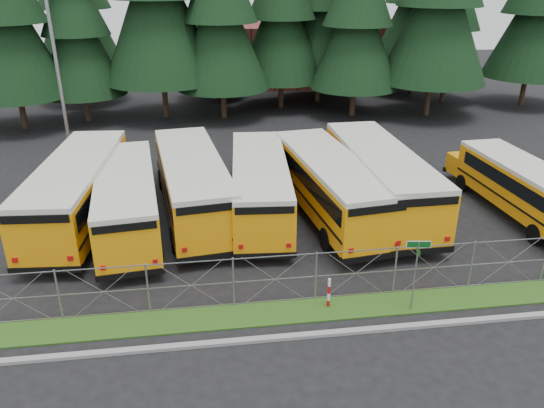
{
  "coord_description": "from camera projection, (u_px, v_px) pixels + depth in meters",
  "views": [
    {
      "loc": [
        -4.81,
        -17.15,
        11.27
      ],
      "look_at": [
        -1.93,
        4.0,
        1.73
      ],
      "focal_mm": 35.0,
      "sensor_mm": 36.0,
      "label": 1
    }
  ],
  "objects": [
    {
      "name": "striped_bollard",
      "position": [
        329.0,
        293.0,
        18.98
      ],
      "size": [
        0.11,
        0.11,
        1.2
      ],
      "primitive_type": "cylinder",
      "color": "#B20C0C",
      "rests_on": "ground"
    },
    {
      "name": "conifer_2",
      "position": [
        75.0,
        25.0,
        39.63
      ],
      "size": [
        6.62,
        6.62,
        14.65
      ],
      "primitive_type": null,
      "color": "black",
      "rests_on": "ground"
    },
    {
      "name": "conifer_5",
      "position": [
        281.0,
        8.0,
        43.4
      ],
      "size": [
        7.43,
        7.43,
        16.42
      ],
      "primitive_type": null,
      "color": "black",
      "rests_on": "ground"
    },
    {
      "name": "conifer_8",
      "position": [
        452.0,
        21.0,
        45.96
      ],
      "size": [
        6.33,
        6.33,
        14.0
      ],
      "primitive_type": null,
      "color": "black",
      "rests_on": "ground"
    },
    {
      "name": "bus_1",
      "position": [
        80.0,
        191.0,
        25.1
      ],
      "size": [
        3.76,
        12.28,
        3.17
      ],
      "primitive_type": null,
      "rotation": [
        0.0,
        0.0,
        -0.08
      ],
      "color": "#FF9308",
      "rests_on": "ground"
    },
    {
      "name": "ground",
      "position": [
        335.0,
        283.0,
        20.7
      ],
      "size": [
        120.0,
        120.0,
        0.0
      ],
      "primitive_type": "plane",
      "color": "black",
      "rests_on": "ground"
    },
    {
      "name": "grass_verge",
      "position": [
        346.0,
        307.0,
        19.15
      ],
      "size": [
        50.0,
        1.4,
        0.06
      ],
      "primitive_type": "cube",
      "color": "#224F16",
      "rests_on": "ground"
    },
    {
      "name": "bus_east",
      "position": [
        520.0,
        189.0,
        25.95
      ],
      "size": [
        2.99,
        10.32,
        2.67
      ],
      "primitive_type": null,
      "rotation": [
        0.0,
        0.0,
        0.06
      ],
      "color": "#FF9308",
      "rests_on": "ground"
    },
    {
      "name": "conifer_6",
      "position": [
        358.0,
        15.0,
        40.99
      ],
      "size": [
        7.15,
        7.15,
        15.82
      ],
      "primitive_type": null,
      "color": "black",
      "rests_on": "ground"
    },
    {
      "name": "brick_building",
      "position": [
        300.0,
        52.0,
        56.4
      ],
      "size": [
        22.0,
        10.0,
        6.0
      ],
      "primitive_type": "cube",
      "color": "brown",
      "rests_on": "ground"
    },
    {
      "name": "curb",
      "position": [
        357.0,
        331.0,
        17.87
      ],
      "size": [
        50.0,
        0.25,
        0.12
      ],
      "primitive_type": "cube",
      "color": "gray",
      "rests_on": "ground"
    },
    {
      "name": "bus_3",
      "position": [
        192.0,
        185.0,
        25.81
      ],
      "size": [
        4.32,
        12.23,
        3.14
      ],
      "primitive_type": null,
      "rotation": [
        0.0,
        0.0,
        0.13
      ],
      "color": "#FF9308",
      "rests_on": "ground"
    },
    {
      "name": "conifer_11",
      "position": [
        210.0,
        19.0,
        47.0
      ],
      "size": [
        6.43,
        6.43,
        14.22
      ],
      "primitive_type": null,
      "color": "black",
      "rests_on": "ground"
    },
    {
      "name": "bus_6",
      "position": [
        377.0,
        179.0,
        26.46
      ],
      "size": [
        3.19,
        12.41,
        3.24
      ],
      "primitive_type": null,
      "rotation": [
        0.0,
        0.0,
        0.02
      ],
      "color": "#FF9308",
      "rests_on": "ground"
    },
    {
      "name": "bus_5",
      "position": [
        327.0,
        186.0,
        25.74
      ],
      "size": [
        4.25,
        12.07,
        3.1
      ],
      "primitive_type": null,
      "rotation": [
        0.0,
        0.0,
        0.13
      ],
      "color": "#FF9308",
      "rests_on": "ground"
    },
    {
      "name": "bus_4",
      "position": [
        260.0,
        187.0,
        25.88
      ],
      "size": [
        3.5,
        11.46,
        2.96
      ],
      "primitive_type": null,
      "rotation": [
        0.0,
        0.0,
        -0.07
      ],
      "color": "#FF9308",
      "rests_on": "ground"
    },
    {
      "name": "street_sign",
      "position": [
        417.0,
        261.0,
        18.23
      ],
      "size": [
        0.83,
        0.55,
        2.81
      ],
      "color": "gray",
      "rests_on": "ground"
    },
    {
      "name": "bus_2",
      "position": [
        127.0,
        200.0,
        24.39
      ],
      "size": [
        3.88,
        11.41,
        2.93
      ],
      "primitive_type": null,
      "rotation": [
        0.0,
        0.0,
        0.11
      ],
      "color": "#FF9308",
      "rests_on": "ground"
    },
    {
      "name": "conifer_1",
      "position": [
        3.0,
        10.0,
        37.15
      ],
      "size": [
        7.71,
        7.71,
        17.05
      ],
      "primitive_type": null,
      "color": "black",
      "rests_on": "ground"
    },
    {
      "name": "conifer_4",
      "position": [
        220.0,
        11.0,
        40.2
      ],
      "size": [
        7.47,
        7.47,
        16.52
      ],
      "primitive_type": null,
      "color": "black",
      "rests_on": "ground"
    },
    {
      "name": "light_standard",
      "position": [
        59.0,
        80.0,
        29.74
      ],
      "size": [
        0.7,
        0.35,
        10.14
      ],
      "color": "gray",
      "rests_on": "ground"
    },
    {
      "name": "conifer_9",
      "position": [
        540.0,
        3.0,
        44.16
      ],
      "size": [
        7.75,
        7.75,
        17.14
      ],
      "primitive_type": null,
      "color": "black",
      "rests_on": "ground"
    },
    {
      "name": "chainlink_fence",
      "position": [
        343.0,
        274.0,
        19.39
      ],
      "size": [
        44.0,
        0.1,
        2.0
      ],
      "primitive_type": null,
      "color": "gray",
      "rests_on": "ground"
    }
  ]
}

